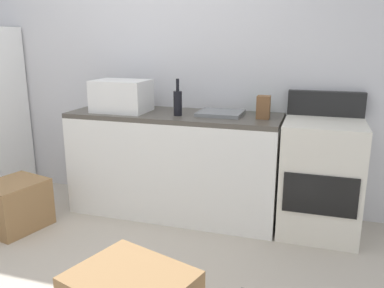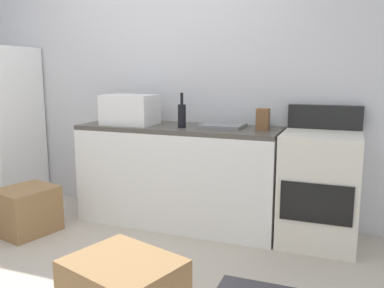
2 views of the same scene
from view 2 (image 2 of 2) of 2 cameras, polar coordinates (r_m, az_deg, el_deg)
The scene contains 10 objects.
ground_plane at distance 3.06m, azimuth -16.41°, elevation -17.16°, with size 6.00×6.00×0.00m, color #B2A899.
wall_back at distance 4.06m, azimuth -3.89°, elevation 8.93°, with size 5.00×0.10×2.60m, color silver.
kitchen_counter at distance 3.74m, azimuth -1.80°, elevation -4.33°, with size 1.80×0.60×0.90m.
stove_oven at distance 3.47m, azimuth 17.26°, elevation -5.66°, with size 0.60×0.61×1.10m.
microwave at distance 3.79m, azimuth -8.60°, elevation 4.74°, with size 0.46×0.34×0.27m, color white.
sink_basin at distance 3.55m, azimuth 4.30°, elevation 2.54°, with size 0.36×0.32×0.03m, color slate.
wine_bottle at distance 3.53m, azimuth -1.42°, elevation 4.06°, with size 0.07×0.07×0.30m.
coffee_mug at distance 3.64m, azimuth 9.74°, elevation 3.16°, with size 0.08×0.08×0.10m, color #338C4C.
knife_block at distance 3.41m, azimuth 9.82°, elevation 3.37°, with size 0.10×0.10×0.18m, color brown.
cardboard_box_large at distance 3.85m, azimuth -21.95°, elevation -8.54°, with size 0.40×0.46×0.39m, color olive.
Camera 2 is at (1.70, -2.14, 1.38)m, focal length 38.41 mm.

